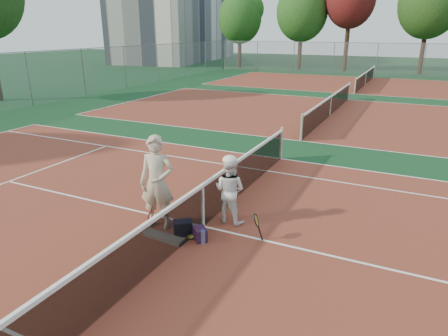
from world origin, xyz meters
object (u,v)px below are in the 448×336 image
Objects in this scene: sports_bag_purple at (200,234)px; water_bottle at (203,238)px; player_a at (157,183)px; racket_spare at (192,236)px; sports_bag_navy at (183,228)px; racket_black_held at (256,227)px; net_main at (203,206)px; player_b at (230,190)px; apartment_block at (177,4)px; racket_red at (152,214)px.

sports_bag_purple is 1.13× the size of water_bottle.
racket_spare is at bearing -24.39° from player_a.
racket_black_held is at bearing 17.16° from sports_bag_navy.
sports_bag_purple is at bearing -67.53° from net_main.
net_main is 18.28× the size of racket_spare.
sports_bag_navy is at bearing -24.22° from player_a.
player_b is 4.47× the size of sports_bag_purple.
apartment_block reaches higher than sports_bag_purple.
player_b is 2.60× the size of racket_red.
racket_black_held reaches higher than sports_bag_purple.
racket_black_held is (29.27, -44.04, -7.21)m from apartment_block.
racket_spare is (-0.39, -1.04, -0.73)m from player_b.
apartment_block is 37.87× the size of racket_black_held.
racket_black_held is at bearing 35.86° from water_bottle.
net_main is 1.11m from player_a.
racket_black_held is 1.94× the size of water_bottle.
racket_spare is (-1.25, -0.50, -0.26)m from racket_black_held.
sports_bag_purple is at bearing -23.59° from player_a.
player_b reaches higher than racket_spare.
racket_black_held reaches higher than sports_bag_navy.
player_b is 1.33m from sports_bag_navy.
racket_spare is at bearing 156.69° from water_bottle.
net_main is 0.72m from racket_spare.
player_a is 1.37× the size of player_b.
player_b is (0.41, 0.51, 0.25)m from net_main.
player_a is 5.28× the size of sports_bag_navy.
player_b is at bearing 51.11° from net_main.
racket_spare is at bearing -87.94° from net_main.
player_b reaches higher than net_main.
apartment_block reaches higher than player_b.
sports_bag_purple is (0.45, -0.05, -0.02)m from sports_bag_navy.
apartment_block is 14.55× the size of player_b.
net_main is at bearing 8.15° from player_a.
racket_spare is 1.53× the size of sports_bag_navy.
water_bottle is (0.37, -0.69, -0.36)m from net_main.
sports_bag_purple is at bearing 13.88° from racket_black_held.
player_a reaches higher than racket_black_held.
racket_spare is at bearing 73.94° from player_b.
sports_bag_navy reaches higher than racket_spare.
player_a is at bearing 39.30° from player_b.
net_main reaches higher than racket_red.
sports_bag_purple is (28.23, -44.55, -7.36)m from apartment_block.
apartment_block is at bearing 122.41° from water_bottle.
player_b is 1.12m from racket_black_held.
water_bottle is at bearing -48.86° from racket_red.
apartment_block reaches higher than racket_red.
net_main is at bearing 55.56° from player_b.
player_a reaches higher than racket_spare.
sports_bag_purple is (-0.18, -1.06, -0.62)m from player_b.
racket_spare is (0.91, -0.13, -1.01)m from player_a.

